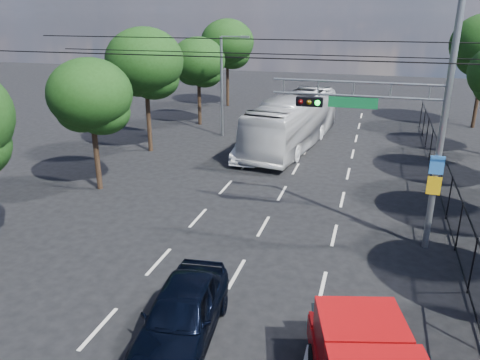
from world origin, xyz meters
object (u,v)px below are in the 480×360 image
at_px(signal_mast, 408,113).
at_px(white_bus, 293,122).
at_px(white_van, 250,149).
at_px(navy_hatchback, 182,313).

xyz_separation_m(signal_mast, white_bus, (-6.35, 12.66, -3.53)).
height_order(signal_mast, white_van, signal_mast).
relative_size(signal_mast, white_bus, 0.77).
bearing_deg(white_van, white_bus, 61.34).
distance_m(signal_mast, navy_hatchback, 10.56).
bearing_deg(navy_hatchback, signal_mast, 47.23).
relative_size(navy_hatchback, white_van, 1.10).
bearing_deg(white_van, signal_mast, -48.34).
distance_m(white_bus, white_van, 4.29).
height_order(white_bus, white_van, white_bus).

